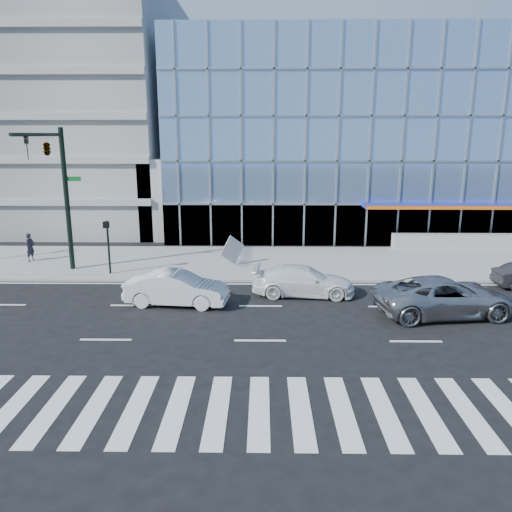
{
  "coord_description": "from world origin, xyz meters",
  "views": [
    {
      "loc": [
        0.08,
        -21.95,
        7.74
      ],
      "look_at": [
        -0.26,
        3.0,
        1.67
      ],
      "focal_mm": 35.0,
      "sensor_mm": 36.0,
      "label": 1
    }
  ],
  "objects_px": {
    "traffic_signal": "(53,166)",
    "tilted_panel": "(233,250)",
    "pedestrian": "(30,247)",
    "white_sedan": "(177,288)",
    "white_suv": "(303,281)",
    "ped_signal_post": "(108,239)",
    "silver_suv": "(445,297)"
  },
  "relations": [
    {
      "from": "white_sedan",
      "to": "tilted_panel",
      "type": "relative_size",
      "value": 3.67
    },
    {
      "from": "tilted_panel",
      "to": "white_sedan",
      "type": "bearing_deg",
      "value": -149.98
    },
    {
      "from": "white_suv",
      "to": "tilted_panel",
      "type": "distance_m",
      "value": 6.55
    },
    {
      "from": "white_sedan",
      "to": "pedestrian",
      "type": "bearing_deg",
      "value": 59.84
    },
    {
      "from": "ped_signal_post",
      "to": "white_sedan",
      "type": "relative_size",
      "value": 0.63
    },
    {
      "from": "white_sedan",
      "to": "white_suv",
      "type": "bearing_deg",
      "value": -69.59
    },
    {
      "from": "traffic_signal",
      "to": "pedestrian",
      "type": "bearing_deg",
      "value": 135.17
    },
    {
      "from": "tilted_panel",
      "to": "pedestrian",
      "type": "bearing_deg",
      "value": 134.32
    },
    {
      "from": "traffic_signal",
      "to": "white_sedan",
      "type": "height_order",
      "value": "traffic_signal"
    },
    {
      "from": "traffic_signal",
      "to": "pedestrian",
      "type": "relative_size",
      "value": 4.58
    },
    {
      "from": "traffic_signal",
      "to": "pedestrian",
      "type": "height_order",
      "value": "traffic_signal"
    },
    {
      "from": "ped_signal_post",
      "to": "pedestrian",
      "type": "xyz_separation_m",
      "value": [
        -5.73,
        2.84,
        -1.12
      ]
    },
    {
      "from": "silver_suv",
      "to": "white_suv",
      "type": "relative_size",
      "value": 1.2
    },
    {
      "from": "ped_signal_post",
      "to": "traffic_signal",
      "type": "bearing_deg",
      "value": -171.48
    },
    {
      "from": "pedestrian",
      "to": "tilted_panel",
      "type": "xyz_separation_m",
      "value": [
        12.51,
        -0.76,
        0.03
      ]
    },
    {
      "from": "traffic_signal",
      "to": "tilted_panel",
      "type": "relative_size",
      "value": 6.15
    },
    {
      "from": "traffic_signal",
      "to": "silver_suv",
      "type": "relative_size",
      "value": 1.33
    },
    {
      "from": "white_suv",
      "to": "silver_suv",
      "type": "bearing_deg",
      "value": -111.0
    },
    {
      "from": "traffic_signal",
      "to": "silver_suv",
      "type": "xyz_separation_m",
      "value": [
        19.08,
        -5.6,
        -5.33
      ]
    },
    {
      "from": "white_suv",
      "to": "white_sedan",
      "type": "height_order",
      "value": "white_sedan"
    },
    {
      "from": "ped_signal_post",
      "to": "pedestrian",
      "type": "height_order",
      "value": "ped_signal_post"
    },
    {
      "from": "ped_signal_post",
      "to": "silver_suv",
      "type": "relative_size",
      "value": 0.5
    },
    {
      "from": "traffic_signal",
      "to": "tilted_panel",
      "type": "xyz_separation_m",
      "value": [
        9.28,
        2.45,
        -5.11
      ]
    },
    {
      "from": "silver_suv",
      "to": "white_suv",
      "type": "bearing_deg",
      "value": 58.69
    },
    {
      "from": "white_sedan",
      "to": "ped_signal_post",
      "type": "bearing_deg",
      "value": 50.14
    },
    {
      "from": "silver_suv",
      "to": "white_sedan",
      "type": "bearing_deg",
      "value": 77.35
    },
    {
      "from": "silver_suv",
      "to": "white_suv",
      "type": "distance_m",
      "value": 6.59
    },
    {
      "from": "traffic_signal",
      "to": "white_sedan",
      "type": "xyz_separation_m",
      "value": [
        7.08,
        -4.39,
        -5.38
      ]
    },
    {
      "from": "silver_suv",
      "to": "tilted_panel",
      "type": "bearing_deg",
      "value": 43.71
    },
    {
      "from": "silver_suv",
      "to": "traffic_signal",
      "type": "bearing_deg",
      "value": 66.75
    },
    {
      "from": "white_sedan",
      "to": "tilted_panel",
      "type": "bearing_deg",
      "value": -11.56
    },
    {
      "from": "pedestrian",
      "to": "tilted_panel",
      "type": "bearing_deg",
      "value": -76.51
    }
  ]
}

